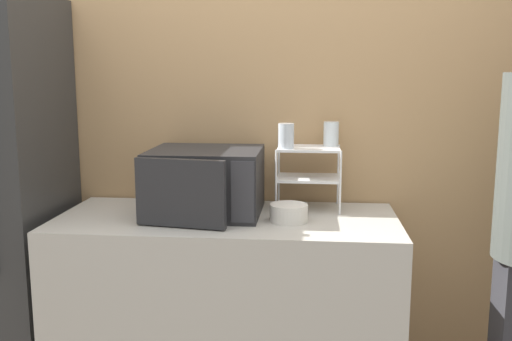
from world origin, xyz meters
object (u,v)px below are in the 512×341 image
Objects in this scene: dish_rack at (308,164)px; bowl at (289,213)px; glass_back_right at (331,134)px; microwave at (205,182)px; glass_front_left at (286,136)px.

dish_rack reaches higher than bowl.
glass_back_right is 0.70× the size of bowl.
bowl is (0.38, -0.10, -0.11)m from microwave.
glass_front_left reaches higher than bowl.
microwave is at bearing 165.61° from bowl.
microwave is at bearing -166.55° from glass_front_left.
microwave is 4.58× the size of glass_front_left.
glass_back_right is (0.10, 0.06, 0.14)m from dish_rack.
dish_rack is 0.31m from bowl.
glass_front_left is at bearing 97.00° from bowl.
glass_front_left is (-0.10, -0.06, 0.14)m from dish_rack.
microwave is 0.48m from dish_rack.
glass_back_right reaches higher than bowl.
dish_rack is 0.18m from glass_back_right.
glass_front_left is 0.70× the size of bowl.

